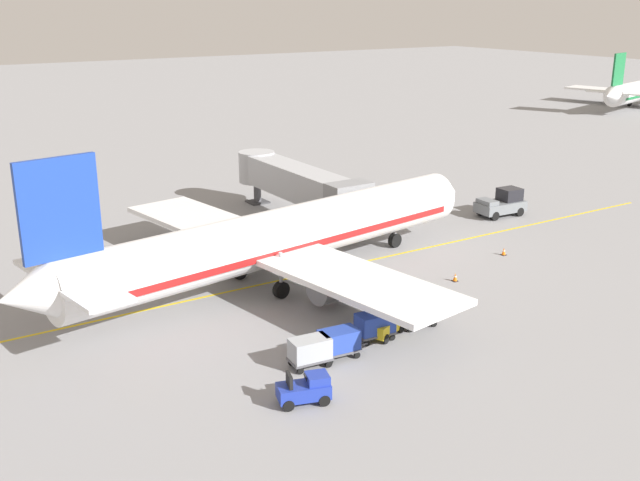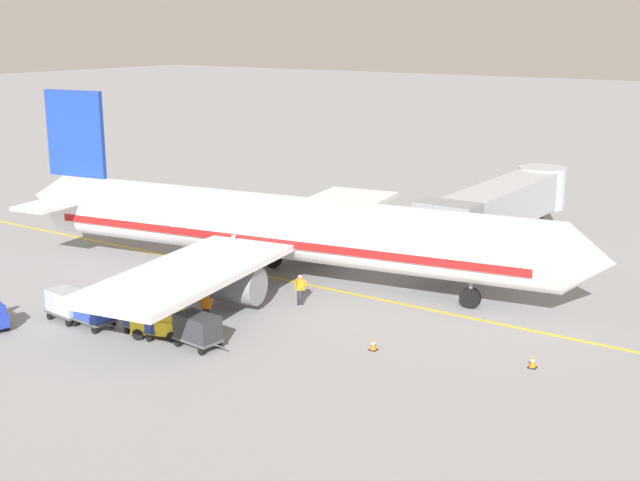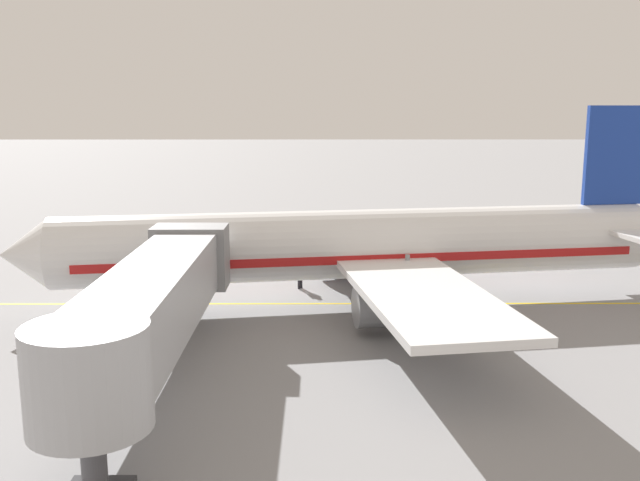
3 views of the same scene
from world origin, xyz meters
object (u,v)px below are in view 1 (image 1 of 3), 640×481
(baggage_cart_tail_end, at_px, (310,350))
(ground_crew_wing_walker, at_px, (367,303))
(baggage_cart_second_in_train, at_px, (375,324))
(safety_cone_nose_left, at_px, (455,277))
(baggage_cart_third_in_train, at_px, (339,341))
(baggage_tug_lead, at_px, (386,324))
(jet_bridge, at_px, (297,182))
(pushback_tractor, at_px, (502,203))
(baggage_cart_front, at_px, (418,311))
(parked_airliner, at_px, (279,237))
(safety_cone_nose_right, at_px, (504,251))
(baggage_tug_trailing, at_px, (305,389))
(ground_crew_loader, at_px, (348,272))

(baggage_cart_tail_end, distance_m, ground_crew_wing_walker, 7.18)
(baggage_cart_second_in_train, xyz_separation_m, safety_cone_nose_left, (-4.47, 10.16, -0.66))
(baggage_cart_third_in_train, xyz_separation_m, safety_cone_nose_left, (-5.21, 13.13, -0.66))
(baggage_tug_lead, distance_m, safety_cone_nose_left, 10.27)
(jet_bridge, xyz_separation_m, pushback_tractor, (8.36, 16.29, -2.36))
(baggage_cart_tail_end, bearing_deg, safety_cone_nose_left, 109.35)
(jet_bridge, distance_m, baggage_tug_lead, 24.27)
(jet_bridge, bearing_deg, baggage_cart_tail_end, -29.51)
(jet_bridge, height_order, baggage_cart_front, jet_bridge)
(parked_airliner, xyz_separation_m, pushback_tractor, (-3.77, 24.93, -2.09))
(parked_airliner, relative_size, safety_cone_nose_right, 63.17)
(parked_airliner, height_order, baggage_tug_trailing, parked_airliner)
(baggage_cart_third_in_train, bearing_deg, pushback_tractor, 118.82)
(safety_cone_nose_right, bearing_deg, baggage_tug_lead, -68.06)
(baggage_tug_trailing, distance_m, ground_crew_loader, 15.75)
(pushback_tractor, xyz_separation_m, baggage_cart_second_in_train, (14.59, -24.90, -0.15))
(parked_airliner, distance_m, pushback_tractor, 25.30)
(baggage_tug_lead, relative_size, baggage_cart_front, 0.94)
(baggage_cart_tail_end, xyz_separation_m, safety_cone_nose_right, (-7.41, 21.85, -0.66))
(parked_airliner, distance_m, safety_cone_nose_right, 17.80)
(parked_airliner, height_order, baggage_cart_second_in_train, parked_airliner)
(baggage_tug_lead, bearing_deg, jet_bridge, 161.28)
(baggage_tug_trailing, distance_m, safety_cone_nose_left, 19.05)
(baggage_cart_front, bearing_deg, baggage_tug_trailing, -68.66)
(ground_crew_loader, relative_size, safety_cone_nose_right, 2.86)
(baggage_cart_tail_end, height_order, ground_crew_loader, ground_crew_loader)
(baggage_tug_trailing, xyz_separation_m, safety_cone_nose_right, (-10.46, 24.00, -0.42))
(ground_crew_wing_walker, distance_m, ground_crew_loader, 5.55)
(baggage_cart_third_in_train, height_order, ground_crew_wing_walker, ground_crew_wing_walker)
(pushback_tractor, height_order, safety_cone_nose_right, pushback_tractor)
(parked_airliner, relative_size, baggage_tug_lead, 13.46)
(pushback_tractor, xyz_separation_m, baggage_tug_lead, (14.48, -24.02, -0.39))
(baggage_cart_front, xyz_separation_m, baggage_cart_second_in_train, (0.14, -3.21, 0.00))
(pushback_tractor, relative_size, baggage_cart_third_in_train, 1.54)
(baggage_tug_trailing, xyz_separation_m, baggage_cart_second_in_train, (-3.85, 6.98, 0.24))
(baggage_tug_lead, xyz_separation_m, ground_crew_wing_walker, (-2.62, 0.55, 0.24))
(parked_airliner, height_order, pushback_tractor, parked_airliner)
(safety_cone_nose_left, bearing_deg, baggage_cart_tail_end, -70.65)
(baggage_tug_trailing, bearing_deg, ground_crew_wing_walker, 128.04)
(baggage_cart_front, bearing_deg, baggage_cart_second_in_train, -87.59)
(safety_cone_nose_left, bearing_deg, baggage_cart_second_in_train, -66.28)
(baggage_tug_trailing, bearing_deg, safety_cone_nose_left, 115.87)
(baggage_tug_trailing, relative_size, baggage_cart_tail_end, 0.93)
(baggage_tug_lead, relative_size, baggage_tug_trailing, 1.01)
(baggage_cart_front, xyz_separation_m, safety_cone_nose_right, (-6.48, 13.81, -0.66))
(parked_airliner, bearing_deg, pushback_tractor, 98.59)
(jet_bridge, height_order, pushback_tractor, jet_bridge)
(baggage_cart_third_in_train, bearing_deg, safety_cone_nose_left, 111.63)
(baggage_tug_lead, xyz_separation_m, safety_cone_nose_left, (-4.35, 9.29, -0.42))
(ground_crew_loader, xyz_separation_m, safety_cone_nose_left, (3.40, 6.60, -0.66))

